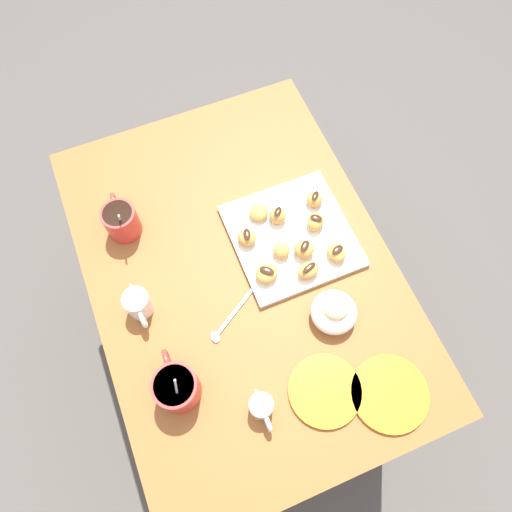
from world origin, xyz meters
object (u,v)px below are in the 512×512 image
(chocolate_sauce_pitcher, at_px, (261,406))
(beignet_9, at_px, (259,212))
(ice_cream_bowl, at_px, (334,311))
(beignet_3, at_px, (336,253))
(cream_pitcher_white, at_px, (138,303))
(saucer_orange_right, at_px, (390,394))
(coffee_mug_red_right, at_px, (121,220))
(saucer_orange_left, at_px, (325,391))
(coffee_mug_red_left, at_px, (176,387))
(dining_table, at_px, (243,291))
(pastry_plate_square, at_px, (292,236))
(beignet_2, at_px, (247,238))
(beignet_8, at_px, (304,249))
(beignet_1, at_px, (314,199))
(beignet_6, at_px, (315,222))
(beignet_4, at_px, (278,216))
(beignet_7, at_px, (267,273))
(beignet_5, at_px, (281,250))
(beignet_0, at_px, (308,271))

(chocolate_sauce_pitcher, bearing_deg, beignet_9, -21.62)
(ice_cream_bowl, height_order, beignet_3, ice_cream_bowl)
(cream_pitcher_white, relative_size, saucer_orange_right, 0.61)
(coffee_mug_red_right, distance_m, beignet_9, 0.34)
(cream_pitcher_white, relative_size, saucer_orange_left, 0.65)
(coffee_mug_red_right, bearing_deg, coffee_mug_red_left, 180.00)
(dining_table, height_order, pastry_plate_square, pastry_plate_square)
(coffee_mug_red_right, distance_m, beignet_2, 0.31)
(beignet_2, height_order, beignet_8, beignet_8)
(beignet_1, bearing_deg, beignet_2, 100.13)
(beignet_1, xyz_separation_m, beignet_6, (-0.06, 0.03, 0.00))
(dining_table, xyz_separation_m, beignet_9, (0.12, -0.09, 0.18))
(ice_cream_bowl, distance_m, beignet_9, 0.31)
(pastry_plate_square, height_order, ice_cream_bowl, ice_cream_bowl)
(beignet_9, bearing_deg, beignet_3, -143.01)
(beignet_3, xyz_separation_m, beignet_4, (0.14, 0.09, 0.00))
(saucer_orange_left, height_order, saucer_orange_right, same)
(saucer_orange_left, xyz_separation_m, beignet_7, (0.29, 0.02, 0.03))
(chocolate_sauce_pitcher, height_order, beignet_9, chocolate_sauce_pitcher)
(coffee_mug_red_left, relative_size, coffee_mug_red_right, 1.08)
(ice_cream_bowl, height_order, beignet_5, ice_cream_bowl)
(saucer_orange_right, relative_size, beignet_2, 3.66)
(beignet_8, bearing_deg, beignet_0, 166.15)
(cream_pitcher_white, relative_size, beignet_6, 2.06)
(pastry_plate_square, bearing_deg, ice_cream_bowl, -178.67)
(beignet_1, bearing_deg, beignet_4, 94.63)
(pastry_plate_square, bearing_deg, beignet_0, 176.39)
(chocolate_sauce_pitcher, bearing_deg, pastry_plate_square, -32.90)
(pastry_plate_square, relative_size, saucer_orange_left, 1.78)
(coffee_mug_red_right, height_order, cream_pitcher_white, coffee_mug_red_right)
(coffee_mug_red_left, height_order, cream_pitcher_white, coffee_mug_red_left)
(beignet_3, bearing_deg, dining_table, 76.16)
(coffee_mug_red_right, height_order, ice_cream_bowl, coffee_mug_red_right)
(beignet_2, height_order, beignet_4, beignet_4)
(beignet_2, relative_size, beignet_9, 0.93)
(pastry_plate_square, xyz_separation_m, coffee_mug_red_left, (-0.25, 0.38, 0.04))
(saucer_orange_left, xyz_separation_m, beignet_6, (0.37, -0.15, 0.03))
(dining_table, height_order, ice_cream_bowl, ice_cream_bowl)
(beignet_5, bearing_deg, beignet_3, -114.69)
(coffee_mug_red_right, bearing_deg, ice_cream_bowl, -136.44)
(chocolate_sauce_pitcher, xyz_separation_m, beignet_5, (0.31, -0.18, 0.00))
(saucer_orange_left, relative_size, saucer_orange_right, 0.95)
(beignet_0, height_order, beignet_5, same)
(beignet_1, bearing_deg, chocolate_sauce_pitcher, 142.57)
(chocolate_sauce_pitcher, height_order, beignet_8, chocolate_sauce_pitcher)
(coffee_mug_red_left, xyz_separation_m, cream_pitcher_white, (0.21, 0.02, -0.01))
(cream_pitcher_white, xyz_separation_m, beignet_0, (-0.07, -0.40, -0.01))
(pastry_plate_square, relative_size, beignet_2, 6.18)
(beignet_7, height_order, beignet_8, beignet_8)
(saucer_orange_right, bearing_deg, pastry_plate_square, 5.80)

